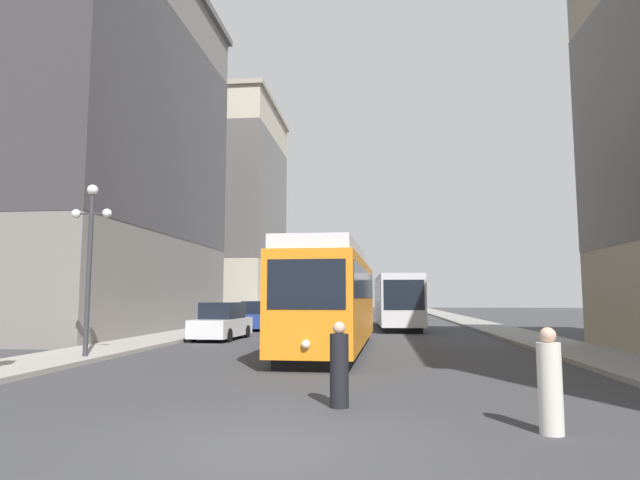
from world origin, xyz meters
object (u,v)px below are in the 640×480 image
Objects in this scene: streetcar at (333,297)px; parked_car_left_near at (222,322)px; parked_car_left_mid at (258,316)px; pedestrian_crossing_near at (339,367)px; pedestrian_crossing_far at (550,384)px; lamp_post_left_near at (90,243)px; transit_bus at (397,299)px.

parked_car_left_near is at bearing 143.18° from streetcar.
parked_car_left_mid is (-5.91, 12.75, -1.26)m from streetcar.
pedestrian_crossing_near is at bearing -82.82° from streetcar.
lamp_post_left_near reaches higher than pedestrian_crossing_far.
lamp_post_left_near is at bearing -77.29° from pedestrian_crossing_far.
streetcar is 7.66m from parked_car_left_near.
transit_bus is 7.19× the size of pedestrian_crossing_far.
pedestrian_crossing_far is (1.39, -27.60, -1.19)m from transit_bus.
streetcar is at bearing -63.78° from parked_car_left_mid.
pedestrian_crossing_near is (1.03, -10.83, -1.35)m from streetcar.
parked_car_left_near is (-5.91, 4.71, -1.26)m from streetcar.
transit_bus is 2.39× the size of parked_car_left_mid.
transit_bus is at bearing 52.35° from parked_car_left_near.
streetcar is 8.20× the size of pedestrian_crossing_near.
parked_car_left_near is at bearing 78.15° from lamp_post_left_near.
pedestrian_crossing_far is (10.31, -17.18, -0.09)m from parked_car_left_near.
lamp_post_left_near reaches higher than parked_car_left_mid.
lamp_post_left_near is (-7.81, -4.35, 1.80)m from streetcar.
streetcar is 13.29m from pedestrian_crossing_far.
lamp_post_left_near reaches higher than transit_bus.
parked_car_left_mid is at bearing 83.66° from lamp_post_left_near.
pedestrian_crossing_far is at bearing -126.38° from pedestrian_crossing_near.
pedestrian_crossing_far is at bearing -33.60° from lamp_post_left_near.
streetcar reaches higher than pedestrian_crossing_near.
lamp_post_left_near is at bearing -98.92° from parked_car_left_near.
pedestrian_crossing_far is 0.28× the size of lamp_post_left_near.
streetcar is at bearing -103.49° from transit_bus.
parked_car_left_mid is (-8.93, -2.39, -1.10)m from transit_bus.
pedestrian_crossing_far is (3.37, -1.64, 0.00)m from pedestrian_crossing_near.
transit_bus reaches higher than parked_car_left_mid.
parked_car_left_near is 9.75m from lamp_post_left_near.
lamp_post_left_near is at bearing -121.29° from transit_bus.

